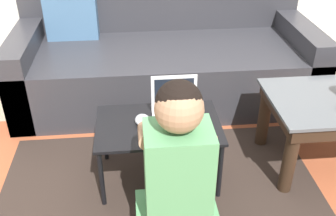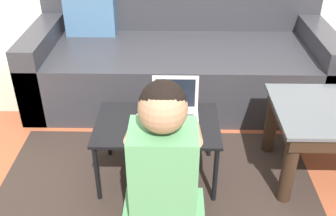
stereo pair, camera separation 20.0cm
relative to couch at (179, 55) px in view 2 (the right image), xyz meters
The scene contains 7 objects.
ground_plane 1.15m from the couch, 90.22° to the right, with size 16.00×16.00×0.00m, color gray.
area_rug 1.26m from the couch, 95.33° to the right, with size 2.33×1.76×0.01m.
couch is the anchor object (origin of this frame).
laptop_desk 1.00m from the couch, 96.54° to the right, with size 0.63×0.41×0.35m.
laptop 0.96m from the couch, 91.30° to the right, with size 0.24×0.20×0.21m.
computer_mouse 1.00m from the couch, 101.17° to the right, with size 0.07×0.10×0.04m.
person_seated 1.44m from the couch, 92.70° to the right, with size 0.35×0.38×0.82m.
Camera 2 is at (-0.02, -1.53, 1.46)m, focal length 42.00 mm.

